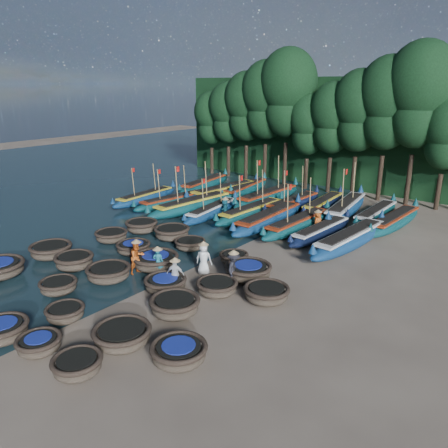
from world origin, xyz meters
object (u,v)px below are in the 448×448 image
Objects in this scene: coracle_19 at (267,293)px; long_boat_11 at (245,189)px; coracle_14 at (175,306)px; long_boat_16 at (376,214)px; coracle_20 at (142,226)px; long_boat_1 at (174,201)px; coracle_17 at (156,261)px; long_boat_4 at (251,212)px; long_boat_13 at (293,203)px; fisherman_6 at (317,221)px; coracle_7 at (65,313)px; long_boat_10 at (224,191)px; long_boat_2 at (193,205)px; long_boat_8 at (350,239)px; fisherman_1 at (158,260)px; coracle_15 at (111,236)px; long_boat_12 at (268,197)px; coracle_24 at (248,271)px; coracle_6 at (58,286)px; coracle_23 at (234,258)px; fisherman_3 at (234,268)px; fisherman_2 at (137,256)px; coracle_10 at (51,250)px; long_boat_14 at (323,204)px; coracle_2 at (3,330)px; long_boat_6 at (298,224)px; coracle_3 at (39,344)px; long_boat_7 at (321,231)px; coracle_21 at (172,233)px; long_boat_17 at (394,221)px; coracle_8 at (122,335)px; long_boat_0 at (145,197)px; coracle_22 at (190,244)px; long_boat_15 at (346,208)px; coracle_18 at (217,287)px; coracle_12 at (108,273)px; coracle_16 at (133,247)px; fisherman_4 at (175,273)px; long_boat_5 at (269,219)px; long_boat_9 at (204,184)px; fisherman_0 at (204,258)px; fisherman_5 at (225,208)px; coracle_4 at (77,365)px; coracle_9 at (179,352)px; long_boat_3 at (212,211)px.

long_boat_11 reaches higher than coracle_19.
long_boat_16 is at bearing 85.02° from coracle_14.
long_boat_1 is (-2.83, 5.74, 0.04)m from coracle_20.
coracle_17 is 10.63m from long_boat_4.
long_boat_13 reaches higher than fisherman_6.
coracle_7 is 0.23× the size of long_boat_11.
long_boat_2 is at bearing -74.16° from long_boat_10.
fisherman_6 is (-2.00, -5.04, 0.31)m from long_boat_16.
long_boat_8 is 5.14× the size of fisherman_1.
coracle_15 is 14.54m from long_boat_8.
long_boat_12 is at bearing 79.55° from coracle_15.
long_boat_11 is at bearing 126.82° from coracle_24.
coracle_14 is at bearing 19.07° from coracle_6.
coracle_14 is 6.15m from coracle_23.
long_boat_13 is at bearing -4.26° from fisherman_3.
coracle_10 is at bearing 109.16° from fisherman_2.
long_boat_2 is (-10.27, 7.06, 0.14)m from coracle_24.
fisherman_1 reaches higher than long_boat_14.
coracle_2 is 0.24× the size of long_boat_6.
long_boat_7 reaches higher than coracle_3.
long_boat_17 is (10.12, 10.98, 0.07)m from coracle_21.
coracle_8 is 0.37× the size of long_boat_7.
long_boat_12 is at bearing -28.08° from long_boat_11.
fisherman_1 reaches higher than long_boat_10.
long_boat_4 is at bearing 6.13° from long_boat_0.
coracle_24 is 0.38× the size of long_boat_0.
coracle_22 is 13.03m from long_boat_15.
coracle_18 is 2.27m from coracle_24.
coracle_16 is (-1.89, 3.15, -0.05)m from coracle_12.
fisherman_4 reaches higher than coracle_6.
long_boat_2 reaches higher than long_boat_4.
long_boat_5 is 11.96m from long_boat_9.
long_boat_17 is at bearing 47.32° from coracle_21.
coracle_19 is 1.11× the size of fisherman_0.
long_boat_15 is (-0.58, 18.36, 0.14)m from coracle_14.
coracle_10 is 16.19m from long_boat_7.
coracle_20 is 1.07× the size of fisherman_2.
coracle_14 is 1.28× the size of fisherman_5.
long_boat_6 is 5.79m from long_boat_14.
coracle_7 is 17.64m from long_boat_1.
long_boat_17 is 14.06m from fisherman_3.
long_boat_13 is at bearing 75.49° from long_boat_4.
long_boat_0 is at bearing -176.76° from long_boat_5.
coracle_10 is 0.31× the size of long_boat_10.
coracle_8 is 1.26× the size of coracle_20.
long_boat_2 reaches higher than coracle_8.
long_boat_9 is at bearing 137.78° from coracle_24.
long_boat_14 reaches higher than coracle_17.
long_boat_10 reaches higher than coracle_4.
long_boat_3 reaches higher than coracle_9.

